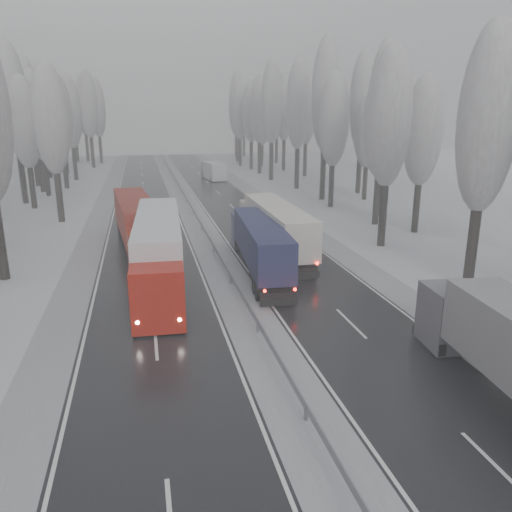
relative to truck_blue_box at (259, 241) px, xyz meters
name	(u,v)px	position (x,y,z in m)	size (l,w,h in m)	color
ground	(348,498)	(-2.50, -22.40, -2.23)	(260.00, 260.00, 0.00)	silver
carriageway_right	(269,243)	(2.75, 7.60, -2.22)	(7.50, 200.00, 0.03)	black
carriageway_left	(148,250)	(-7.75, 7.60, -2.22)	(7.50, 200.00, 0.03)	black
median_slush	(210,246)	(-2.50, 7.60, -2.21)	(3.00, 200.00, 0.04)	#ABAEB3
shoulder_right	(322,240)	(7.70, 7.60, -2.21)	(2.40, 200.00, 0.04)	#ABAEB3
shoulder_left	(87,253)	(-12.70, 7.60, -2.21)	(2.40, 200.00, 0.04)	#ABAEB3
median_guardrail	(210,240)	(-2.50, 7.59, -1.63)	(0.12, 200.00, 0.76)	slate
tree_16	(488,120)	(12.53, -6.73, 8.44)	(3.60, 3.60, 16.53)	black
tree_18	(390,118)	(12.00, 4.64, 8.47)	(3.60, 3.60, 16.58)	black
tree_19	(423,132)	(17.52, 8.64, 7.19)	(3.60, 3.60, 14.57)	black
tree_20	(382,123)	(15.39, 12.77, 7.91)	(3.60, 3.60, 15.71)	black
tree_21	(385,104)	(17.62, 16.77, 9.77)	(3.60, 3.60, 18.62)	black
tree_22	(334,120)	(14.52, 23.21, 8.01)	(3.60, 3.60, 15.86)	black
tree_23	(368,132)	(20.80, 27.21, 6.54)	(3.60, 3.60, 13.55)	black
tree_24	(326,96)	(15.39, 28.63, 10.96)	(3.60, 3.60, 20.49)	black
tree_25	(363,102)	(22.31, 32.63, 10.29)	(3.60, 3.60, 19.44)	black
tree_26	(298,106)	(15.06, 38.88, 9.87)	(3.60, 3.60, 18.78)	black
tree_27	(334,111)	(22.21, 42.88, 9.13)	(3.60, 3.60, 17.62)	black
tree_28	(272,103)	(13.84, 49.56, 10.41)	(3.60, 3.60, 19.62)	black
tree_29	(306,109)	(21.21, 53.56, 9.44)	(3.60, 3.60, 18.11)	black
tree_30	(259,110)	(14.06, 59.31, 9.29)	(3.60, 3.60, 17.86)	black
tree_31	(284,108)	(19.97, 63.31, 9.74)	(3.60, 3.60, 18.58)	black
tree_32	(251,112)	(14.13, 66.82, 8.95)	(3.60, 3.60, 17.33)	black
tree_33	(262,122)	(17.26, 70.82, 7.03)	(3.60, 3.60, 14.33)	black
tree_34	(240,111)	(13.23, 73.92, 9.14)	(3.60, 3.60, 17.63)	black
tree_35	(277,110)	(22.44, 77.92, 9.53)	(3.60, 3.60, 18.25)	black
tree_36	(237,104)	(14.53, 83.77, 10.79)	(3.60, 3.60, 20.23)	black
tree_37	(262,115)	(21.52, 87.77, 8.33)	(3.60, 3.60, 16.37)	black
tree_38	(236,111)	(16.23, 94.33, 9.36)	(3.60, 3.60, 17.97)	black
tree_39	(244,115)	(19.05, 98.33, 8.22)	(3.60, 3.60, 16.19)	black
tree_62	(51,121)	(-16.45, 21.33, 8.12)	(3.60, 3.60, 16.04)	black
tree_64	(24,123)	(-20.77, 30.32, 7.73)	(3.60, 3.60, 15.42)	black
tree_65	(13,100)	(-22.56, 34.32, 10.31)	(3.60, 3.60, 19.48)	black
tree_66	(41,123)	(-20.66, 39.95, 7.61)	(3.60, 3.60, 15.23)	black
tree_67	(34,113)	(-22.05, 43.95, 8.80)	(3.60, 3.60, 17.09)	black
tree_68	(60,115)	(-19.08, 46.72, 8.51)	(3.60, 3.60, 16.65)	black
tree_69	(28,103)	(-23.92, 50.72, 10.23)	(3.60, 3.60, 19.35)	black
tree_70	(70,113)	(-18.83, 56.80, 8.80)	(3.60, 3.60, 17.09)	black
tree_71	(42,104)	(-23.59, 60.80, 10.39)	(3.60, 3.60, 19.61)	black
tree_72	(62,120)	(-21.43, 66.14, 7.53)	(3.60, 3.60, 15.11)	black
tree_73	(48,113)	(-24.32, 70.14, 8.88)	(3.60, 3.60, 17.22)	black
tree_74	(88,105)	(-17.58, 76.93, 10.44)	(3.60, 3.60, 19.68)	black
tree_75	(44,108)	(-26.70, 80.93, 9.76)	(3.60, 3.60, 18.60)	black
tree_76	(97,109)	(-16.55, 86.32, 9.72)	(3.60, 3.60, 18.55)	black
tree_77	(74,121)	(-22.17, 90.32, 7.03)	(3.60, 3.60, 14.32)	black
tree_78	(83,106)	(-20.06, 92.91, 10.36)	(3.60, 3.60, 19.55)	black
tree_79	(74,113)	(-22.84, 96.91, 8.78)	(3.60, 3.60, 17.07)	black
truck_blue_box	(259,241)	(0.00, 0.00, 0.00)	(3.39, 15.02, 3.82)	#1A2342
truck_cream_box	(274,225)	(2.26, 4.22, 0.19)	(2.59, 16.21, 4.15)	#AAA496
box_truck_distant	(213,171)	(4.15, 52.06, -0.69)	(3.48, 8.33, 3.02)	silver
truck_red_white	(158,248)	(-7.14, -1.79, 0.42)	(3.65, 17.82, 4.54)	#A41409
truck_red_red	(137,222)	(-8.53, 7.55, 0.24)	(4.19, 16.62, 4.23)	#991E08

